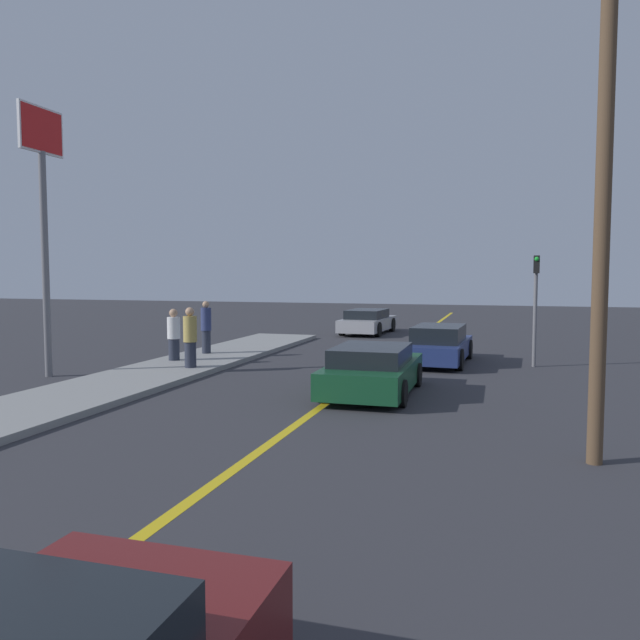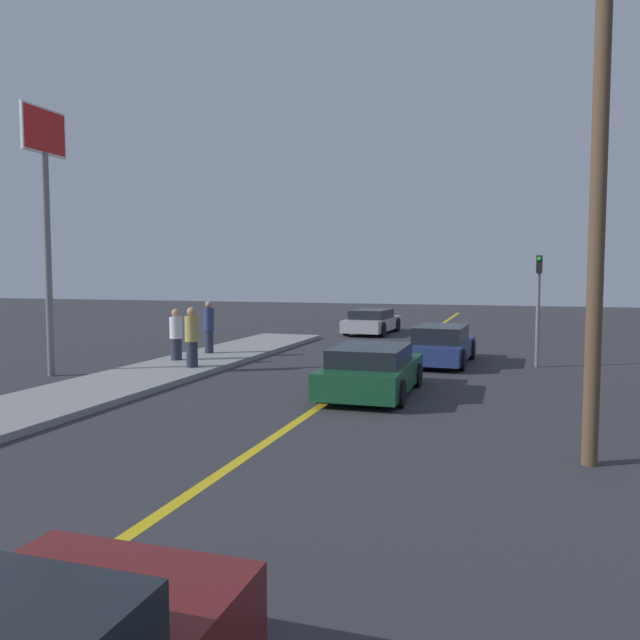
{
  "view_description": "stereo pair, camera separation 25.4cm",
  "coord_description": "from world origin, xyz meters",
  "px_view_note": "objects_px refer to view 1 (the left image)",
  "views": [
    {
      "loc": [
        3.88,
        0.32,
        2.96
      ],
      "look_at": [
        -0.79,
        15.95,
        1.73
      ],
      "focal_mm": 35.0,
      "sensor_mm": 36.0,
      "label": 1
    },
    {
      "loc": [
        4.12,
        0.4,
        2.96
      ],
      "look_at": [
        -0.79,
        15.95,
        1.73
      ],
      "focal_mm": 35.0,
      "sensor_mm": 36.0,
      "label": 2
    }
  ],
  "objects_px": {
    "car_parked_left_lot": "(368,321)",
    "traffic_light": "(536,298)",
    "pedestrian_near_curb": "(190,338)",
    "utility_pole": "(602,236)",
    "car_far_distant": "(439,345)",
    "pedestrian_mid_group": "(174,335)",
    "pedestrian_far_standing": "(206,327)",
    "car_ahead_center": "(373,370)",
    "roadside_sign": "(43,183)"
  },
  "relations": [
    {
      "from": "pedestrian_mid_group",
      "to": "car_ahead_center",
      "type": "bearing_deg",
      "value": -22.75
    },
    {
      "from": "car_parked_left_lot",
      "to": "utility_pole",
      "type": "distance_m",
      "value": 21.31
    },
    {
      "from": "car_ahead_center",
      "to": "pedestrian_near_curb",
      "type": "relative_size",
      "value": 2.37
    },
    {
      "from": "car_parked_left_lot",
      "to": "car_ahead_center",
      "type": "bearing_deg",
      "value": -74.46
    },
    {
      "from": "car_parked_left_lot",
      "to": "pedestrian_near_curb",
      "type": "height_order",
      "value": "pedestrian_near_curb"
    },
    {
      "from": "car_far_distant",
      "to": "pedestrian_mid_group",
      "type": "bearing_deg",
      "value": -158.78
    },
    {
      "from": "pedestrian_far_standing",
      "to": "roadside_sign",
      "type": "distance_m",
      "value": 7.1
    },
    {
      "from": "car_ahead_center",
      "to": "utility_pole",
      "type": "bearing_deg",
      "value": -45.66
    },
    {
      "from": "pedestrian_near_curb",
      "to": "pedestrian_mid_group",
      "type": "xyz_separation_m",
      "value": [
        -1.27,
        1.25,
        -0.07
      ]
    },
    {
      "from": "car_far_distant",
      "to": "pedestrian_near_curb",
      "type": "bearing_deg",
      "value": -147.33
    },
    {
      "from": "car_ahead_center",
      "to": "roadside_sign",
      "type": "relative_size",
      "value": 0.56
    },
    {
      "from": "car_far_distant",
      "to": "pedestrian_far_standing",
      "type": "xyz_separation_m",
      "value": [
        -8.0,
        -0.89,
        0.46
      ]
    },
    {
      "from": "car_ahead_center",
      "to": "traffic_light",
      "type": "relative_size",
      "value": 1.22
    },
    {
      "from": "traffic_light",
      "to": "roadside_sign",
      "type": "height_order",
      "value": "roadside_sign"
    },
    {
      "from": "pedestrian_far_standing",
      "to": "pedestrian_near_curb",
      "type": "bearing_deg",
      "value": -71.09
    },
    {
      "from": "car_far_distant",
      "to": "pedestrian_mid_group",
      "type": "xyz_separation_m",
      "value": [
        -8.19,
        -2.78,
        0.36
      ]
    },
    {
      "from": "car_parked_left_lot",
      "to": "traffic_light",
      "type": "height_order",
      "value": "traffic_light"
    },
    {
      "from": "pedestrian_mid_group",
      "to": "traffic_light",
      "type": "relative_size",
      "value": 0.47
    },
    {
      "from": "traffic_light",
      "to": "utility_pole",
      "type": "distance_m",
      "value": 10.44
    },
    {
      "from": "car_parked_left_lot",
      "to": "pedestrian_near_curb",
      "type": "bearing_deg",
      "value": -97.79
    },
    {
      "from": "pedestrian_near_curb",
      "to": "utility_pole",
      "type": "distance_m",
      "value": 12.36
    },
    {
      "from": "roadside_sign",
      "to": "traffic_light",
      "type": "bearing_deg",
      "value": 23.79
    },
    {
      "from": "car_parked_left_lot",
      "to": "traffic_light",
      "type": "distance_m",
      "value": 11.94
    },
    {
      "from": "roadside_sign",
      "to": "car_far_distant",
      "type": "bearing_deg",
      "value": 29.23
    },
    {
      "from": "car_parked_left_lot",
      "to": "utility_pole",
      "type": "height_order",
      "value": "utility_pole"
    },
    {
      "from": "car_parked_left_lot",
      "to": "roadside_sign",
      "type": "height_order",
      "value": "roadside_sign"
    },
    {
      "from": "car_far_distant",
      "to": "pedestrian_mid_group",
      "type": "height_order",
      "value": "pedestrian_mid_group"
    },
    {
      "from": "pedestrian_mid_group",
      "to": "traffic_light",
      "type": "xyz_separation_m",
      "value": [
        11.15,
        2.85,
        1.22
      ]
    },
    {
      "from": "car_far_distant",
      "to": "pedestrian_far_standing",
      "type": "relative_size",
      "value": 2.45
    },
    {
      "from": "pedestrian_far_standing",
      "to": "car_far_distant",
      "type": "bearing_deg",
      "value": 6.34
    },
    {
      "from": "pedestrian_mid_group",
      "to": "pedestrian_far_standing",
      "type": "distance_m",
      "value": 1.91
    },
    {
      "from": "pedestrian_mid_group",
      "to": "pedestrian_near_curb",
      "type": "bearing_deg",
      "value": -44.62
    },
    {
      "from": "pedestrian_near_curb",
      "to": "car_parked_left_lot",
      "type": "bearing_deg",
      "value": 79.37
    },
    {
      "from": "pedestrian_far_standing",
      "to": "pedestrian_mid_group",
      "type": "bearing_deg",
      "value": -95.71
    },
    {
      "from": "pedestrian_far_standing",
      "to": "car_parked_left_lot",
      "type": "bearing_deg",
      "value": 70.65
    },
    {
      "from": "pedestrian_near_curb",
      "to": "utility_pole",
      "type": "height_order",
      "value": "utility_pole"
    },
    {
      "from": "car_ahead_center",
      "to": "traffic_light",
      "type": "height_order",
      "value": "traffic_light"
    },
    {
      "from": "pedestrian_near_curb",
      "to": "traffic_light",
      "type": "height_order",
      "value": "traffic_light"
    },
    {
      "from": "pedestrian_near_curb",
      "to": "traffic_light",
      "type": "bearing_deg",
      "value": 22.51
    },
    {
      "from": "pedestrian_mid_group",
      "to": "roadside_sign",
      "type": "xyz_separation_m",
      "value": [
        -2.28,
        -3.08,
        4.52
      ]
    },
    {
      "from": "car_parked_left_lot",
      "to": "pedestrian_mid_group",
      "type": "xyz_separation_m",
      "value": [
        -3.77,
        -12.09,
        0.38
      ]
    },
    {
      "from": "roadside_sign",
      "to": "pedestrian_near_curb",
      "type": "bearing_deg",
      "value": 27.23
    },
    {
      "from": "car_far_distant",
      "to": "car_parked_left_lot",
      "type": "xyz_separation_m",
      "value": [
        -4.42,
        9.31,
        -0.01
      ]
    },
    {
      "from": "car_ahead_center",
      "to": "pedestrian_far_standing",
      "type": "bearing_deg",
      "value": 144.4
    },
    {
      "from": "car_far_distant",
      "to": "roadside_sign",
      "type": "xyz_separation_m",
      "value": [
        -10.48,
        -5.86,
        4.88
      ]
    },
    {
      "from": "car_far_distant",
      "to": "utility_pole",
      "type": "xyz_separation_m",
      "value": [
        3.44,
        -10.28,
        2.92
      ]
    },
    {
      "from": "car_parked_left_lot",
      "to": "roadside_sign",
      "type": "distance_m",
      "value": 17.05
    },
    {
      "from": "pedestrian_far_standing",
      "to": "car_ahead_center",
      "type": "bearing_deg",
      "value": -35.07
    },
    {
      "from": "pedestrian_near_curb",
      "to": "utility_pole",
      "type": "bearing_deg",
      "value": -31.05
    },
    {
      "from": "car_far_distant",
      "to": "car_parked_left_lot",
      "type": "distance_m",
      "value": 10.3
    }
  ]
}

